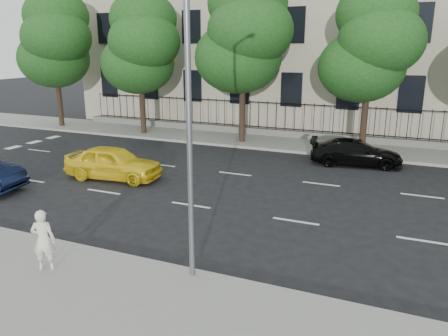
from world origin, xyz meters
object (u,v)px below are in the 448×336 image
object	(u,v)px
street_light	(199,73)
woman_near	(43,240)
black_sedan	(356,152)
yellow_taxi	(113,163)

from	to	relation	value
street_light	woman_near	bearing A→B (deg)	-154.28
black_sedan	yellow_taxi	bearing A→B (deg)	116.64
woman_near	black_sedan	bearing A→B (deg)	-137.70
black_sedan	woman_near	bearing A→B (deg)	149.23
street_light	black_sedan	bearing A→B (deg)	78.98
yellow_taxi	woman_near	world-z (taller)	woman_near
yellow_taxi	black_sedan	size ratio (longest dim) A/B	0.98
yellow_taxi	woman_near	size ratio (longest dim) A/B	2.65
yellow_taxi	woman_near	distance (m)	8.51
black_sedan	woman_near	size ratio (longest dim) A/B	2.72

